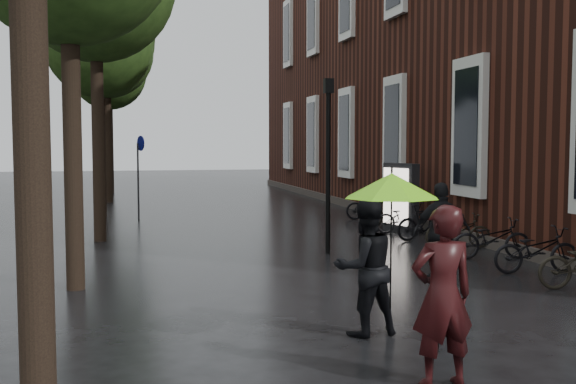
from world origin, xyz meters
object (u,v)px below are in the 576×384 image
object	(u,v)px
person_burgundy	(442,296)
person_black	(365,267)
ad_lightbox	(400,198)
lamp_post	(328,148)
pedestrian_walking	(442,232)
parked_bicycles	(454,229)

from	to	relation	value
person_burgundy	person_black	bearing A→B (deg)	-86.02
ad_lightbox	lamp_post	bearing A→B (deg)	-150.63
ad_lightbox	pedestrian_walking	bearing A→B (deg)	-121.94
person_black	ad_lightbox	world-z (taller)	ad_lightbox
pedestrian_walking	ad_lightbox	distance (m)	6.96
pedestrian_walking	lamp_post	bearing A→B (deg)	-60.90
person_burgundy	parked_bicycles	xyz separation A→B (m)	(4.63, 8.67, -0.51)
parked_bicycles	ad_lightbox	xyz separation A→B (m)	(-0.17, 2.98, 0.54)
person_black	pedestrian_walking	size ratio (longest dim) A/B	0.99
person_burgundy	ad_lightbox	bearing A→B (deg)	-110.93
parked_bicycles	lamp_post	bearing A→B (deg)	-178.19
person_black	lamp_post	world-z (taller)	lamp_post
person_burgundy	pedestrian_walking	distance (m)	5.56
person_burgundy	pedestrian_walking	world-z (taller)	person_burgundy
person_burgundy	parked_bicycles	size ratio (longest dim) A/B	0.16
person_black	ad_lightbox	bearing A→B (deg)	-123.43
person_black	pedestrian_walking	xyz separation A→B (m)	(2.60, 2.98, 0.01)
lamp_post	pedestrian_walking	bearing A→B (deg)	-72.54
person_burgundy	ad_lightbox	xyz separation A→B (m)	(4.46, 11.65, 0.03)
pedestrian_walking	lamp_post	distance (m)	4.06
pedestrian_walking	parked_bicycles	world-z (taller)	pedestrian_walking
person_burgundy	pedestrian_walking	size ratio (longest dim) A/B	1.05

